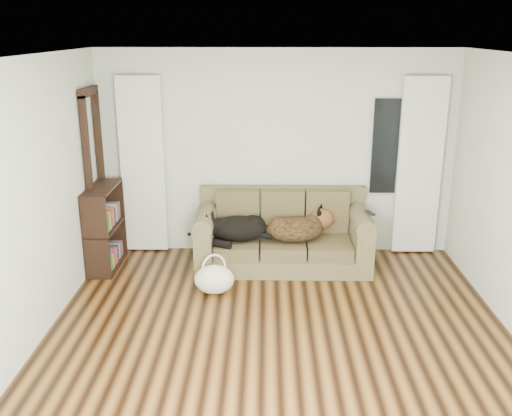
{
  "coord_description": "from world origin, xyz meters",
  "views": [
    {
      "loc": [
        -0.12,
        -4.61,
        2.83
      ],
      "look_at": [
        -0.24,
        1.6,
        0.86
      ],
      "focal_mm": 40.0,
      "sensor_mm": 36.0,
      "label": 1
    }
  ],
  "objects_px": {
    "bookshelf": "(105,228)",
    "dog_black_lab": "(235,230)",
    "dog_shepherd": "(297,229)",
    "tote_bag": "(214,280)",
    "sofa": "(283,230)"
  },
  "relations": [
    {
      "from": "sofa",
      "to": "bookshelf",
      "type": "distance_m",
      "value": 2.17
    },
    {
      "from": "dog_black_lab",
      "to": "bookshelf",
      "type": "relative_size",
      "value": 0.7
    },
    {
      "from": "dog_shepherd",
      "to": "tote_bag",
      "type": "relative_size",
      "value": 1.64
    },
    {
      "from": "dog_black_lab",
      "to": "dog_shepherd",
      "type": "height_order",
      "value": "dog_shepherd"
    },
    {
      "from": "tote_bag",
      "to": "bookshelf",
      "type": "distance_m",
      "value": 1.61
    },
    {
      "from": "dog_black_lab",
      "to": "dog_shepherd",
      "type": "distance_m",
      "value": 0.76
    },
    {
      "from": "dog_black_lab",
      "to": "tote_bag",
      "type": "height_order",
      "value": "dog_black_lab"
    },
    {
      "from": "bookshelf",
      "to": "tote_bag",
      "type": "bearing_deg",
      "value": -27.58
    },
    {
      "from": "bookshelf",
      "to": "dog_black_lab",
      "type": "bearing_deg",
      "value": 0.49
    },
    {
      "from": "dog_black_lab",
      "to": "dog_shepherd",
      "type": "xyz_separation_m",
      "value": [
        0.76,
        0.04,
        0.01
      ]
    },
    {
      "from": "dog_shepherd",
      "to": "bookshelf",
      "type": "relative_size",
      "value": 0.72
    },
    {
      "from": "dog_shepherd",
      "to": "tote_bag",
      "type": "bearing_deg",
      "value": 34.78
    },
    {
      "from": "tote_bag",
      "to": "dog_shepherd",
      "type": "bearing_deg",
      "value": 39.19
    },
    {
      "from": "sofa",
      "to": "dog_black_lab",
      "type": "xyz_separation_m",
      "value": [
        -0.58,
        -0.07,
        0.03
      ]
    },
    {
      "from": "sofa",
      "to": "bookshelf",
      "type": "relative_size",
      "value": 2.06
    }
  ]
}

